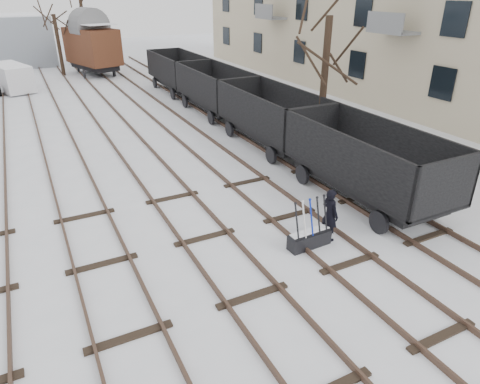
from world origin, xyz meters
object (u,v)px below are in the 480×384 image
object	(u,v)px
panel_van	(11,77)
box_van_wagon	(92,45)
ground_frame	(309,238)
worker	(330,215)
freight_wagon_a	(365,173)

from	to	relation	value
panel_van	box_van_wagon	bearing A→B (deg)	14.75
ground_frame	worker	size ratio (longest dim) A/B	0.92
worker	freight_wagon_a	world-z (taller)	freight_wagon_a
worker	panel_van	bearing A→B (deg)	9.49
freight_wagon_a	box_van_wagon	bearing A→B (deg)	98.16
panel_van	freight_wagon_a	bearing A→B (deg)	-83.83
freight_wagon_a	panel_van	distance (m)	26.91
worker	box_van_wagon	xyz separation A→B (m)	(-1.39, 30.34, 1.59)
ground_frame	worker	xyz separation A→B (m)	(0.75, 0.10, 0.53)
worker	panel_van	size ratio (longest dim) A/B	0.35
freight_wagon_a	panel_van	bearing A→B (deg)	113.14
freight_wagon_a	box_van_wagon	size ratio (longest dim) A/B	1.07
box_van_wagon	panel_van	bearing A→B (deg)	-165.12
box_van_wagon	worker	bearing A→B (deg)	-104.21
box_van_wagon	panel_van	size ratio (longest dim) A/B	1.30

